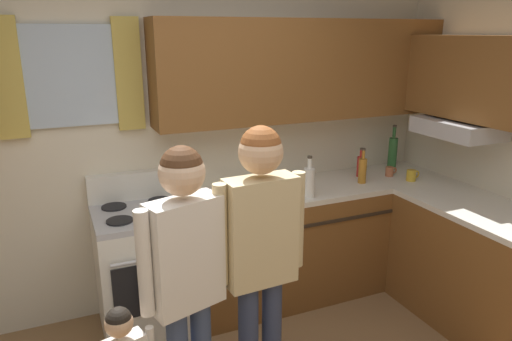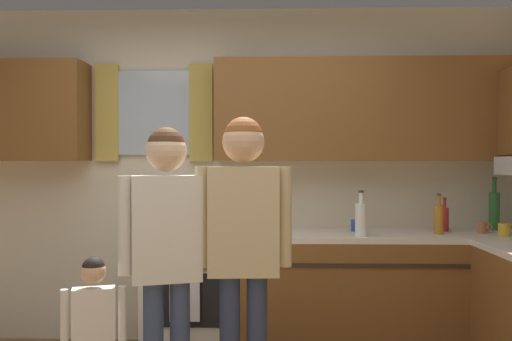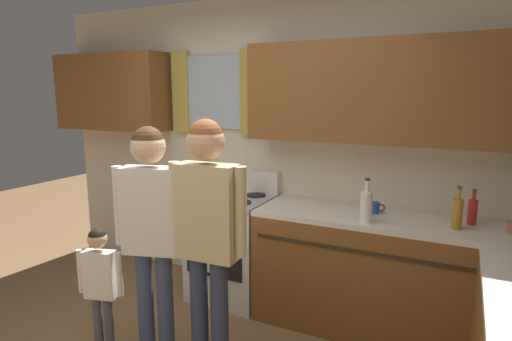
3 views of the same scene
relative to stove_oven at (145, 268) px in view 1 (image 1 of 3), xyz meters
The scene contains 12 objects.
back_wall_unit 1.10m from the stove_oven, 46.15° to the left, with size 4.60×0.42×2.60m.
kitchen_counter_run 1.78m from the stove_oven, 13.39° to the right, with size 2.16×2.05×0.90m.
stove_oven is the anchor object (origin of this frame).
bottle_oil_amber 1.83m from the stove_oven, ahead, with size 0.06×0.06×0.29m.
bottle_wine_green 2.31m from the stove_oven, ahead, with size 0.08×0.08×0.39m.
bottle_sauce_red 1.91m from the stove_oven, ahead, with size 0.06×0.06×0.25m.
bottle_milk_white 1.32m from the stove_oven, 10.47° to the right, with size 0.08×0.08×0.31m.
mug_mustard_yellow 2.21m from the stove_oven, ahead, with size 0.12×0.08×0.09m.
cup_terracotta 2.13m from the stove_oven, ahead, with size 0.11×0.07×0.08m.
mug_cobalt_blue 1.29m from the stove_oven, ahead, with size 0.11×0.07×0.08m.
adult_holding_child 1.20m from the stove_oven, 88.65° to the right, with size 0.48×0.25×1.59m.
adult_in_plaid 1.26m from the stove_oven, 67.83° to the right, with size 0.51×0.22×1.64m.
Camera 1 is at (-0.68, -1.52, 2.07)m, focal length 33.12 mm.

